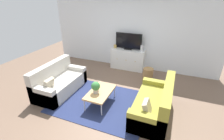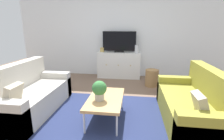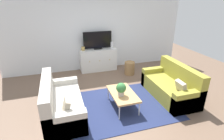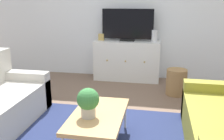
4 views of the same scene
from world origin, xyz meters
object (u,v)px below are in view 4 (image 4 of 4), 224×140
Objects in this scene: mantel_clock at (101,37)px; wicker_basket at (176,82)px; coffee_table at (98,116)px; potted_plant at (88,101)px; glass_vase at (154,36)px; flat_screen_tv at (128,25)px; tv_console at (127,60)px.

mantel_clock is 1.72m from wicker_basket.
potted_plant reaches higher than coffee_table.
potted_plant is 2.65m from glass_vase.
mantel_clock reaches higher than potted_plant.
coffee_table is 0.24m from potted_plant.
glass_vase is 0.52× the size of wicker_basket.
flat_screen_tv is 7.58× the size of mantel_clock.
flat_screen_tv is 2.26× the size of wicker_basket.
potted_plant is 2.15m from wicker_basket.
coffee_table is at bearing -89.61° from flat_screen_tv.
glass_vase is 1.03m from mantel_clock.
tv_console is 5.64× the size of glass_vase.
potted_plant reaches higher than wicker_basket.
wicker_basket is (0.41, -0.69, -0.67)m from glass_vase.
wicker_basket is at bearing -37.27° from flat_screen_tv.
coffee_table is 2.59m from flat_screen_tv.
mantel_clock is at bearing 154.57° from wicker_basket.
flat_screen_tv is at bearing 2.22° from mantel_clock.
mantel_clock is at bearing 180.00° from glass_vase.
flat_screen_tv is at bearing 90.39° from coffee_table.
flat_screen_tv is (-0.02, 2.49, 0.73)m from coffee_table.
potted_plant is at bearing -91.37° from tv_console.
potted_plant is at bearing -117.85° from wicker_basket.
coffee_table is at bearing -89.61° from tv_console.
glass_vase reaches higher than coffee_table.
coffee_table is 2.58m from glass_vase.
tv_console is 1.29× the size of flat_screen_tv.
tv_console is 1.17m from wicker_basket.
wicker_basket is at bearing -25.43° from mantel_clock.
glass_vase is at bearing 121.02° from wicker_basket.
coffee_table is at bearing 50.59° from potted_plant.
flat_screen_tv reaches higher than wicker_basket.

